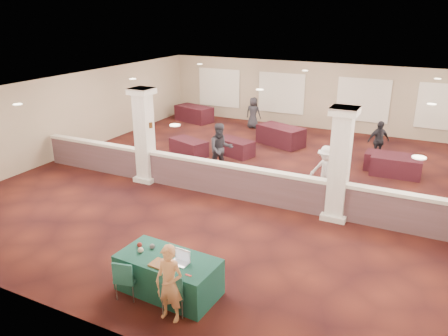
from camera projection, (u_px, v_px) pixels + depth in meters
The scene contains 32 objects.
ground at pixel (257, 182), 14.96m from camera, with size 16.00×16.00×0.00m, color #411710.
wall_back at pixel (321, 96), 21.13m from camera, with size 16.00×0.04×3.20m, color gray.
wall_front at pixel (87, 251), 7.68m from camera, with size 16.00×0.04×3.20m, color gray.
wall_left at pixel (76, 113), 17.75m from camera, with size 0.04×16.00×3.20m, color gray.
ceiling at pixel (260, 89), 13.86m from camera, with size 16.00×16.00×0.02m, color white.
partition_wall at pixel (239, 182), 13.50m from camera, with size 15.60×0.28×1.10m.
column_left at pixel (144, 135), 14.59m from camera, with size 0.72×0.72×3.20m.
column_right at pixel (340, 164), 11.88m from camera, with size 0.72×0.72×3.20m.
sconce_left at pixel (137, 123), 14.59m from camera, with size 0.12×0.12×0.18m.
sconce_right at pixel (151, 125), 14.35m from camera, with size 0.12×0.12×0.18m.
near_table at pixel (168, 275), 9.08m from camera, with size 2.11×1.05×0.81m, color #113E34.
conf_chair_main at pixel (173, 291), 8.33m from camera, with size 0.59×0.59×0.93m.
conf_chair_side at pixel (126, 276), 8.81m from camera, with size 0.53×0.54×0.89m.
woman at pixel (169, 284), 8.15m from camera, with size 0.56×0.38×1.57m, color #F1A968.
far_table_front_left at pixel (189, 147), 17.65m from camera, with size 1.58×0.79×0.64m, color black.
far_table_front_center at pixel (234, 147), 17.66m from camera, with size 1.60×0.80×0.65m, color black.
far_table_front_right at pixel (396, 166), 15.47m from camera, with size 1.70×0.85×0.69m, color black.
far_table_back_left at pixel (194, 114), 22.89m from camera, with size 1.97×0.99×0.80m, color black.
far_table_back_center at pixel (281, 136), 18.95m from camera, with size 2.02×1.01×0.82m, color black.
far_table_back_right at pixel (388, 162), 15.94m from camera, with size 1.61×0.81×0.65m, color black.
attendee_a at pixel (221, 149), 15.43m from camera, with size 0.89×0.50×1.86m, color black.
attendee_b at pixel (326, 171), 13.72m from camera, with size 1.04×0.48×1.62m, color beige.
attendee_c at pixel (378, 141), 16.86m from camera, with size 0.93×0.44×1.58m, color black.
attendee_d at pixel (253, 113), 21.48m from camera, with size 0.76×0.41×1.54m, color black.
laptop_base at pixel (179, 263), 8.73m from camera, with size 0.37×0.26×0.02m, color silver.
laptop_screen at pixel (183, 254), 8.79m from camera, with size 0.37×0.01×0.24m, color silver.
screen_glow at pixel (183, 255), 8.79m from camera, with size 0.33×0.00×0.21m, color silver.
knitting at pixel (161, 264), 8.68m from camera, with size 0.44×0.33×0.03m, color #B8661D.
yarn_cream at pixel (141, 250), 9.11m from camera, with size 0.12×0.12×0.12m, color beige.
yarn_red at pixel (140, 245), 9.32m from camera, with size 0.11×0.11×0.11m, color maroon.
yarn_grey at pixel (152, 246), 9.26m from camera, with size 0.12×0.12×0.12m, color #525257.
scissors at pixel (188, 275), 8.35m from camera, with size 0.13×0.03×0.01m, color #B21913.
Camera 1 is at (5.15, -12.93, 5.62)m, focal length 35.00 mm.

